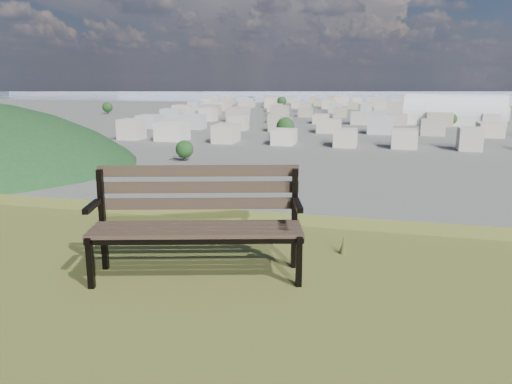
# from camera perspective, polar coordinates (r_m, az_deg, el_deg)

# --- Properties ---
(park_bench) EXTENTS (1.82, 1.00, 0.91)m
(park_bench) POSITION_cam_1_polar(r_m,az_deg,el_deg) (4.24, -6.71, -2.71)
(park_bench) COLOR #3D2C23
(park_bench) RESTS_ON hilltop_mesa
(arena) EXTENTS (57.79, 30.56, 23.28)m
(arena) POSITION_cam_1_polar(r_m,az_deg,el_deg) (315.10, 21.65, 8.16)
(arena) COLOR silver
(arena) RESTS_ON ground
(city_blocks) EXTENTS (395.00, 361.00, 7.00)m
(city_blocks) POSITION_cam_1_polar(r_m,az_deg,el_deg) (396.54, 14.04, 9.18)
(city_blocks) COLOR #C0B4A8
(city_blocks) RESTS_ON ground
(city_trees) EXTENTS (406.52, 387.20, 9.98)m
(city_trees) POSITION_cam_1_polar(r_m,az_deg,el_deg) (322.47, 9.18, 8.86)
(city_trees) COLOR #2E1F17
(city_trees) RESTS_ON ground
(bay_water) EXTENTS (2400.00, 700.00, 0.12)m
(bay_water) POSITION_cam_1_polar(r_m,az_deg,el_deg) (901.81, 14.36, 10.82)
(bay_water) COLOR #99A9C3
(bay_water) RESTS_ON ground
(far_hills) EXTENTS (2050.00, 340.00, 60.00)m
(far_hills) POSITION_cam_1_polar(r_m,az_deg,el_deg) (1405.78, 11.97, 12.59)
(far_hills) COLOR #949CB7
(far_hills) RESTS_ON ground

